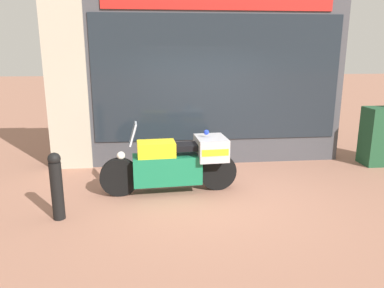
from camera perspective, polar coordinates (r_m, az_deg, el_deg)
ground_plane at (r=6.54m, az=3.23°, el=-7.74°), size 60.00×60.00×0.00m
shop_building at (r=8.02m, az=-1.73°, el=9.66°), size 6.25×0.55×3.58m
window_display at (r=8.35m, az=3.34°, el=0.74°), size 4.97×0.30×2.10m
paramedic_motorcycle at (r=6.49m, az=-2.21°, el=-2.67°), size 2.38×0.70×1.26m
street_bollard at (r=5.81m, az=-19.94°, el=-5.90°), size 0.18×0.18×1.02m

